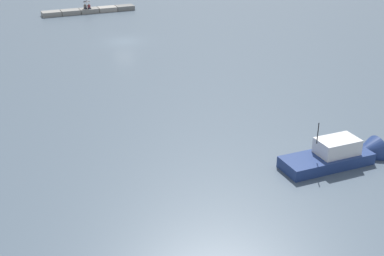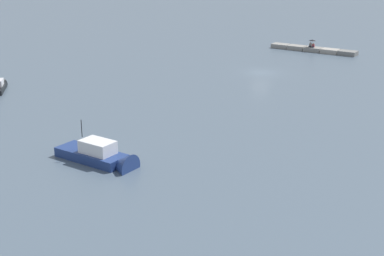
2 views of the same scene
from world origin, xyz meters
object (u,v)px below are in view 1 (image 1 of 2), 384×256
at_px(person_seated_grey_right, 85,7).
at_px(umbrella_open_black, 86,1).
at_px(person_seated_maroon_left, 89,7).
at_px(motorboat_navy_mid, 341,156).

distance_m(person_seated_grey_right, umbrella_open_black, 0.89).
relative_size(person_seated_maroon_left, motorboat_navy_mid, 0.10).
distance_m(person_seated_grey_right, motorboat_navy_mid, 54.55).
height_order(person_seated_grey_right, umbrella_open_black, umbrella_open_black).
xyz_separation_m(person_seated_maroon_left, motorboat_navy_mid, (-4.12, 54.12, -0.50)).
bearing_deg(person_seated_grey_right, person_seated_maroon_left, 153.26).
height_order(person_seated_maroon_left, motorboat_navy_mid, motorboat_navy_mid).
xyz_separation_m(person_seated_maroon_left, umbrella_open_black, (0.29, -0.26, 0.84)).
relative_size(person_seated_grey_right, umbrella_open_black, 0.58).
distance_m(person_seated_maroon_left, person_seated_grey_right, 0.60).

